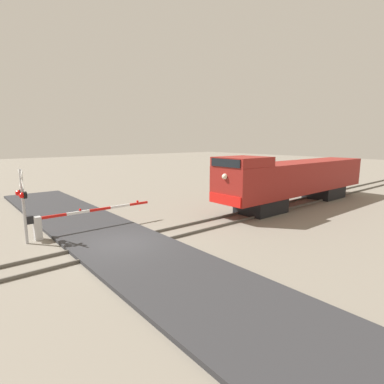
# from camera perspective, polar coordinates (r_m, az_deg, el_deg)

# --- Properties ---
(ground_plane) EXTENTS (160.00, 160.00, 0.00)m
(ground_plane) POSITION_cam_1_polar(r_m,az_deg,el_deg) (15.42, -13.00, -9.82)
(ground_plane) COLOR gray
(rail_track_left) EXTENTS (0.08, 80.00, 0.15)m
(rail_track_left) POSITION_cam_1_polar(r_m,az_deg,el_deg) (16.01, -14.18, -8.85)
(rail_track_left) COLOR #59544C
(rail_track_left) RESTS_ON ground_plane
(rail_track_right) EXTENTS (0.08, 80.00, 0.15)m
(rail_track_right) POSITION_cam_1_polar(r_m,az_deg,el_deg) (14.79, -11.74, -10.32)
(rail_track_right) COLOR #59544C
(rail_track_right) RESTS_ON ground_plane
(road_surface) EXTENTS (36.00, 4.61, 0.17)m
(road_surface) POSITION_cam_1_polar(r_m,az_deg,el_deg) (15.40, -13.01, -9.53)
(road_surface) COLOR #2D2D30
(road_surface) RESTS_ON ground_plane
(locomotive) EXTENTS (2.83, 16.43, 4.00)m
(locomotive) POSITION_cam_1_polar(r_m,az_deg,el_deg) (25.19, 18.70, 2.35)
(locomotive) COLOR black
(locomotive) RESTS_ON ground_plane
(crossing_signal) EXTENTS (1.18, 0.33, 3.73)m
(crossing_signal) POSITION_cam_1_polar(r_m,az_deg,el_deg) (16.89, -29.10, -1.07)
(crossing_signal) COLOR #ADADB2
(crossing_signal) RESTS_ON ground_plane
(crossing_gate) EXTENTS (0.36, 7.07, 1.33)m
(crossing_gate) POSITION_cam_1_polar(r_m,az_deg,el_deg) (17.82, -23.63, -4.89)
(crossing_gate) COLOR silver
(crossing_gate) RESTS_ON ground_plane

